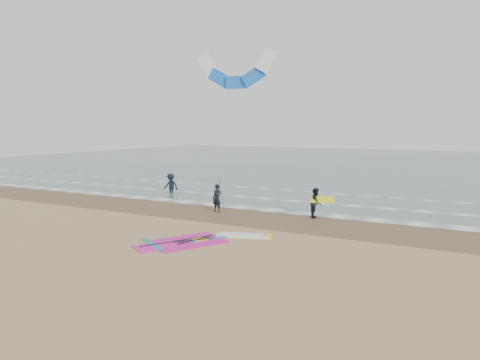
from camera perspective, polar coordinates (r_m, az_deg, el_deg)
The scene contains 11 objects.
ground at distance 19.17m, azimuth -5.63°, elevation -8.25°, with size 120.00×120.00×0.00m, color tan.
sea_water at distance 64.49m, azimuth 18.27°, elevation 2.17°, with size 120.00×80.00×0.02m, color #47605E.
wet_sand_band at distance 24.28m, azimuth 2.13°, elevation -4.96°, with size 120.00×5.00×0.01m, color brown.
foam_waterline at distance 28.28m, azimuth 5.98°, elevation -3.23°, with size 120.00×9.15×0.02m.
windsurf_rig at distance 19.37m, azimuth -4.90°, elevation -7.98°, with size 5.31×5.03×0.13m.
person_standing at distance 25.61m, azimuth -3.08°, elevation -2.43°, with size 0.61×0.40×1.69m, color black.
person_walking at distance 24.36m, azimuth 10.08°, elevation -3.01°, with size 0.82×0.64×1.69m, color black.
person_wading at distance 33.26m, azimuth -9.21°, elevation -0.15°, with size 1.23×0.70×1.90m, color black.
held_pole at distance 25.40m, azimuth -2.51°, elevation -1.61°, with size 0.17×0.86×1.82m.
carried_kiteboard at distance 24.12m, azimuth 10.93°, elevation -2.59°, with size 1.30×0.51×0.39m.
surf_kite at distance 33.01m, azimuth -0.54°, elevation 14.10°, with size 7.72×2.69×9.51m.
Camera 1 is at (10.11, -15.49, 5.03)m, focal length 32.00 mm.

